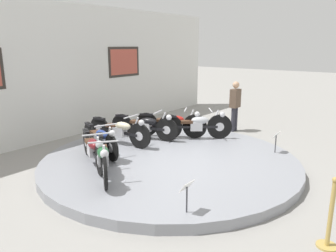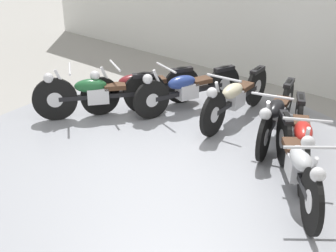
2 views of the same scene
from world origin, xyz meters
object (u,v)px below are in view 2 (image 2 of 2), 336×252
object	(u,v)px
motorcycle_maroon	(139,87)
motorcycle_red	(302,137)
motorcycle_silver	(297,163)
motorcycle_black	(276,114)
motorcycle_green	(98,92)
motorcycle_cream	(235,96)
motorcycle_blue	(187,88)

from	to	relation	value
motorcycle_maroon	motorcycle_red	size ratio (longest dim) A/B	0.98
motorcycle_maroon	motorcycle_silver	world-z (taller)	motorcycle_silver
motorcycle_maroon	motorcycle_black	distance (m)	2.20
motorcycle_green	motorcycle_cream	bearing A→B (deg)	37.28
motorcycle_green	motorcycle_blue	xyz separation A→B (m)	(0.85, 1.08, -0.03)
motorcycle_black	motorcycle_silver	xyz separation A→B (m)	(0.86, -1.08, 0.02)
motorcycle_blue	motorcycle_red	bearing A→B (deg)	-11.78
motorcycle_cream	motorcycle_silver	world-z (taller)	motorcycle_silver
motorcycle_red	motorcycle_silver	bearing A→B (deg)	-67.30
motorcycle_silver	motorcycle_maroon	bearing A→B (deg)	168.20
motorcycle_green	motorcycle_maroon	distance (m)	0.68
motorcycle_cream	motorcycle_red	xyz separation A→B (m)	(1.37, -0.61, 0.01)
motorcycle_green	motorcycle_black	xyz separation A→B (m)	(2.41, 1.08, -0.01)
motorcycle_green	motorcycle_black	distance (m)	2.64
motorcycle_green	motorcycle_maroon	world-z (taller)	motorcycle_green
motorcycle_maroon	motorcycle_silver	size ratio (longest dim) A/B	1.10
motorcycle_cream	motorcycle_black	xyz separation A→B (m)	(0.78, -0.16, -0.00)
motorcycle_blue	motorcycle_silver	size ratio (longest dim) A/B	1.17
motorcycle_green	motorcycle_silver	size ratio (longest dim) A/B	1.02
motorcycle_black	motorcycle_silver	world-z (taller)	motorcycle_silver
motorcycle_green	motorcycle_blue	bearing A→B (deg)	51.75
motorcycle_maroon	motorcycle_red	world-z (taller)	motorcycle_red
motorcycle_black	motorcycle_red	size ratio (longest dim) A/B	1.07
motorcycle_maroon	motorcycle_silver	xyz separation A→B (m)	(3.01, -0.63, 0.03)
motorcycle_red	motorcycle_silver	xyz separation A→B (m)	(0.26, -0.63, 0.00)
motorcycle_maroon	motorcycle_cream	bearing A→B (deg)	24.18
motorcycle_maroon	motorcycle_black	size ratio (longest dim) A/B	0.92
motorcycle_blue	motorcycle_silver	xyz separation A→B (m)	(2.42, -1.08, 0.03)
motorcycle_maroon	motorcycle_blue	bearing A→B (deg)	37.48
motorcycle_blue	motorcycle_red	world-z (taller)	motorcycle_red
motorcycle_blue	motorcycle_black	xyz separation A→B (m)	(1.56, 0.00, 0.01)
motorcycle_blue	motorcycle_silver	distance (m)	2.65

